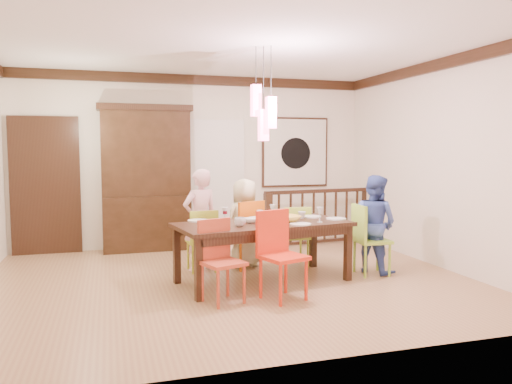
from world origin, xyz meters
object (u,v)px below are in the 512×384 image
object	(u,v)px
china_hutch	(146,178)
person_far_mid	(245,223)
balustrade	(319,216)
dining_table	(263,229)
person_far_left	(200,220)
chair_end_right	(372,235)
person_end_right	(374,224)
chair_far_left	(201,236)

from	to	relation	value
china_hutch	person_far_mid	xyz separation A→B (m)	(1.24, -1.57, -0.57)
person_far_mid	balustrade	bearing A→B (deg)	-161.31
balustrade	dining_table	bearing A→B (deg)	-135.03
china_hutch	person_far_left	distance (m)	1.80
dining_table	china_hutch	size ratio (longest dim) A/B	0.96
chair_end_right	person_far_left	bearing A→B (deg)	71.71
person_end_right	balustrade	bearing A→B (deg)	-30.46
chair_end_right	balustrade	distance (m)	2.16
balustrade	person_far_mid	size ratio (longest dim) A/B	1.68
dining_table	person_far_left	distance (m)	1.04
person_end_right	person_far_mid	bearing A→B (deg)	35.17
chair_far_left	chair_end_right	size ratio (longest dim) A/B	0.91
dining_table	chair_far_left	xyz separation A→B (m)	(-0.64, 0.78, -0.18)
balustrade	chair_far_left	bearing A→B (deg)	-156.72
chair_far_left	person_far_left	world-z (taller)	person_far_left
person_far_left	person_end_right	size ratio (longest dim) A/B	1.06
chair_far_left	china_hutch	xyz separation A→B (m)	(-0.60, 1.66, 0.70)
dining_table	balustrade	world-z (taller)	balustrade
balustrade	chair_end_right	bearing A→B (deg)	-101.27
chair_end_right	balustrade	world-z (taller)	balustrade
person_far_mid	person_end_right	distance (m)	1.78
person_far_mid	person_far_left	bearing A→B (deg)	-13.20
chair_end_right	balustrade	size ratio (longest dim) A/B	0.45
china_hutch	person_end_right	distance (m)	3.73
chair_end_right	person_far_left	xyz separation A→B (m)	(-2.14, 0.87, 0.16)
chair_far_left	china_hutch	bearing A→B (deg)	-73.19
dining_table	chair_far_left	size ratio (longest dim) A/B	2.69
china_hutch	person_far_left	world-z (taller)	china_hutch
chair_end_right	person_far_mid	xyz separation A→B (m)	(-1.49, 0.92, 0.09)
china_hutch	person_end_right	bearing A→B (deg)	-40.25
balustrade	person_far_mid	world-z (taller)	person_far_mid
china_hutch	chair_far_left	bearing A→B (deg)	-70.08
dining_table	china_hutch	distance (m)	2.78
person_far_left	person_far_mid	distance (m)	0.65
china_hutch	balustrade	xyz separation A→B (m)	(2.92, -0.35, -0.69)
dining_table	person_end_right	bearing A→B (deg)	-7.43
person_far_left	person_far_mid	size ratio (longest dim) A/B	1.12
person_far_left	chair_far_left	bearing A→B (deg)	83.24
person_far_mid	chair_end_right	bearing A→B (deg)	130.93
dining_table	chair_far_left	world-z (taller)	chair_far_left
dining_table	chair_far_left	bearing A→B (deg)	120.16
person_far_left	person_far_mid	bearing A→B (deg)	166.20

